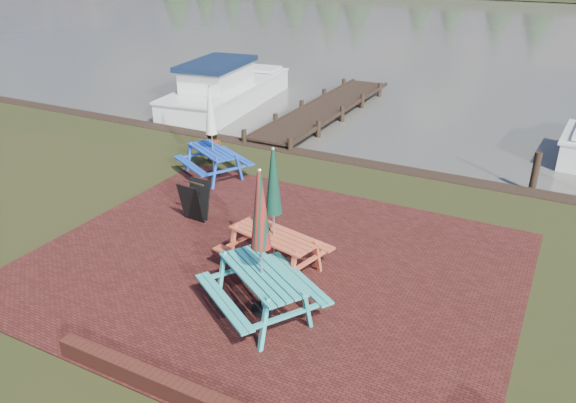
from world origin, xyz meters
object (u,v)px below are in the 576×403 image
(jetty, at_px, (325,109))
(boat_jetty, at_px, (226,91))
(chalkboard, at_px, (195,201))
(picnic_table_teal, at_px, (262,266))
(person, at_px, (212,127))
(picnic_table_blue, at_px, (213,146))
(picnic_table_red, at_px, (274,229))

(jetty, relative_size, boat_jetty, 1.25)
(chalkboard, distance_m, boat_jetty, 10.25)
(chalkboard, bearing_deg, picnic_table_teal, -33.61)
(boat_jetty, height_order, person, person)
(boat_jetty, xyz_separation_m, person, (3.21, -5.54, 0.54))
(chalkboard, relative_size, person, 0.47)
(picnic_table_blue, height_order, jetty, picnic_table_blue)
(picnic_table_teal, distance_m, chalkboard, 3.84)
(picnic_table_blue, relative_size, jetty, 0.26)
(boat_jetty, distance_m, person, 6.43)
(chalkboard, xyz_separation_m, jetty, (-1.05, 9.32, -0.35))
(chalkboard, distance_m, jetty, 9.38)
(jetty, height_order, person, person)
(jetty, xyz_separation_m, boat_jetty, (-4.00, -0.41, 0.30))
(picnic_table_red, bearing_deg, person, 148.29)
(picnic_table_red, bearing_deg, boat_jetty, 140.61)
(picnic_table_teal, height_order, boat_jetty, picnic_table_teal)
(picnic_table_blue, relative_size, chalkboard, 2.66)
(jetty, relative_size, person, 4.78)
(picnic_table_teal, xyz_separation_m, person, (-4.89, 5.68, 0.05))
(picnic_table_red, bearing_deg, picnic_table_teal, -56.12)
(person, bearing_deg, chalkboard, 104.34)
(jetty, height_order, boat_jetty, boat_jetty)
(picnic_table_teal, distance_m, boat_jetty, 13.84)
(picnic_table_teal, distance_m, person, 7.49)
(picnic_table_red, relative_size, jetty, 0.26)
(picnic_table_blue, distance_m, chalkboard, 2.62)
(chalkboard, relative_size, boat_jetty, 0.12)
(picnic_table_red, bearing_deg, chalkboard, 171.74)
(person, bearing_deg, picnic_table_blue, 110.82)
(picnic_table_teal, relative_size, chalkboard, 2.85)
(picnic_table_teal, bearing_deg, jetty, 142.06)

